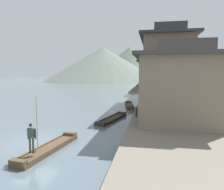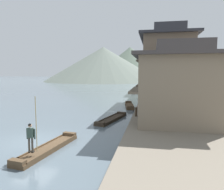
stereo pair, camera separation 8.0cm
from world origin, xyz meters
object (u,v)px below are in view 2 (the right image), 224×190
Objects in this scene: boat_foreground_poled at (48,148)px; mooring_post_dock_far at (144,92)px; mooring_post_dock_mid at (140,101)px; house_waterfront_end at (159,76)px; boat_moored_second at (135,91)px; boat_moored_nearest at (138,88)px; house_waterfront_far at (160,71)px; house_waterfront_second at (166,70)px; house_waterfront_nearest at (178,85)px; boatman_person at (31,134)px; mooring_post_dock_near at (136,112)px; house_waterfront_tall at (160,70)px; boat_moored_far at (112,119)px; house_waterfront_narrow at (164,78)px; boat_moored_third at (129,106)px.

boat_foreground_poled is 5.64× the size of mooring_post_dock_far.
boat_foreground_poled is 5.67× the size of mooring_post_dock_mid.
boat_moored_second is at bearing -147.95° from house_waterfront_end.
boat_moored_nearest is 0.47× the size of house_waterfront_end.
house_waterfront_far is 8.98× the size of mooring_post_dock_far.
boat_moored_nearest is at bearing 99.05° from house_waterfront_second.
house_waterfront_nearest reaches higher than boat_foreground_poled.
boat_foreground_poled is 0.77× the size of house_waterfront_nearest.
boatman_person is 0.35× the size of house_waterfront_second.
mooring_post_dock_mid reaches higher than boat_moored_nearest.
mooring_post_dock_near is at bearing -90.00° from mooring_post_dock_far.
house_waterfront_second is 13.48m from mooring_post_dock_far.
mooring_post_dock_far reaches higher than boat_moored_nearest.
house_waterfront_tall is 21.96m from house_waterfront_end.
mooring_post_dock_near reaches higher than boat_moored_nearest.
mooring_post_dock_mid is (-3.44, 8.41, -2.52)m from house_waterfront_nearest.
boat_foreground_poled is 0.97× the size of boat_moored_far.
boat_foreground_poled is 1.00× the size of boat_moored_second.
house_waterfront_second is 15.32m from house_waterfront_narrow.
house_waterfront_tall is 14.30m from house_waterfront_far.
boat_foreground_poled is at bearing -92.99° from boat_moored_second.
house_waterfront_end is 8.08× the size of mooring_post_dock_far.
house_waterfront_nearest is (5.90, -2.93, 3.58)m from boat_moored_far.
mooring_post_dock_far reaches higher than boat_moored_second.
mooring_post_dock_near is at bearing 58.76° from boat_foreground_poled.
boat_moored_second is at bearing 87.01° from boat_foreground_poled.
boat_moored_far is 0.75× the size of house_waterfront_narrow.
house_waterfront_second is at bearing -90.08° from house_waterfront_far.
boat_moored_second is (2.28, 41.45, -1.30)m from boatman_person.
mooring_post_dock_mid is (2.70, -34.88, 0.91)m from boat_moored_nearest.
mooring_post_dock_near reaches higher than boat_moored_second.
house_waterfront_end is (0.12, 7.62, -1.30)m from house_waterfront_far.
boat_foreground_poled is 23.34m from house_waterfront_tall.
boat_moored_nearest is at bearing 94.43° from mooring_post_dock_mid.
boat_moored_third is at bearing 99.71° from mooring_post_dock_near.
boat_moored_nearest reaches higher than boat_foreground_poled.
mooring_post_dock_mid is at bearing 90.00° from mooring_post_dock_near.
house_waterfront_far is (0.03, 22.39, 0.00)m from house_waterfront_second.
boat_foreground_poled is 6.55× the size of mooring_post_dock_near.
mooring_post_dock_far reaches higher than mooring_post_dock_mid.
boat_foreground_poled is 44.39m from house_waterfront_end.
house_waterfront_end is (7.82, 43.55, 3.56)m from boat_foreground_poled.
house_waterfront_narrow is 0.86× the size of house_waterfront_far.
house_waterfront_tall is at bearing -96.64° from house_waterfront_narrow.
boatman_person is at bearing -93.15° from boat_moored_second.
boat_moored_second is 1.09× the size of boat_moored_third.
mooring_post_dock_mid reaches higher than boat_moored_second.
boat_moored_second is 25.86m from mooring_post_dock_mid.
house_waterfront_far is at bearing 78.63° from boat_moored_far.
boat_foreground_poled is at bearing -108.61° from house_waterfront_tall.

